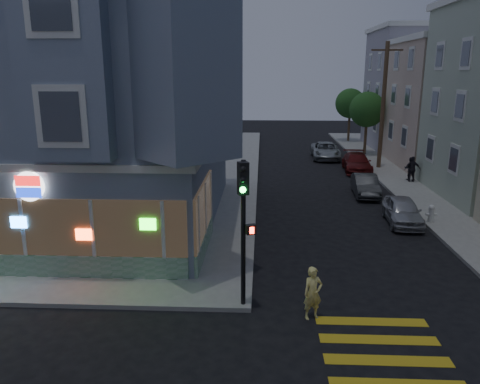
# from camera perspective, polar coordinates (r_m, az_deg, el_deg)

# --- Properties ---
(ground) EXTENTS (120.00, 120.00, 0.00)m
(ground) POSITION_cam_1_polar(r_m,az_deg,el_deg) (13.28, -12.60, -18.08)
(ground) COLOR black
(ground) RESTS_ON ground
(sidewalk_nw) EXTENTS (33.00, 42.00, 0.15)m
(sidewalk_nw) POSITION_cam_1_polar(r_m,az_deg,el_deg) (38.34, -23.31, 2.76)
(sidewalk_nw) COLOR gray
(sidewalk_nw) RESTS_ON ground
(corner_building) EXTENTS (14.60, 14.60, 11.40)m
(corner_building) POSITION_cam_1_polar(r_m,az_deg,el_deg) (23.67, -20.71, 10.52)
(corner_building) COLOR slate
(corner_building) RESTS_ON sidewalk_nw
(row_house_d) EXTENTS (12.00, 8.60, 10.50)m
(row_house_d) POSITION_cam_1_polar(r_m,az_deg,el_deg) (47.64, 23.10, 11.32)
(row_house_d) COLOR gray
(row_house_d) RESTS_ON sidewalk_ne
(utility_pole) EXTENTS (2.20, 0.30, 9.00)m
(utility_pole) POSITION_cam_1_polar(r_m,az_deg,el_deg) (35.91, 17.05, 10.21)
(utility_pole) COLOR #4C3826
(utility_pole) RESTS_ON sidewalk_ne
(street_tree_near) EXTENTS (3.00, 3.00, 5.30)m
(street_tree_near) POSITION_cam_1_polar(r_m,az_deg,el_deg) (41.84, 15.25, 9.66)
(street_tree_near) COLOR #4C3826
(street_tree_near) RESTS_ON sidewalk_ne
(street_tree_far) EXTENTS (3.00, 3.00, 5.30)m
(street_tree_far) POSITION_cam_1_polar(r_m,az_deg,el_deg) (49.67, 13.29, 10.46)
(street_tree_far) COLOR #4C3826
(street_tree_far) RESTS_ON sidewalk_ne
(running_child) EXTENTS (0.68, 0.56, 1.60)m
(running_child) POSITION_cam_1_polar(r_m,az_deg,el_deg) (14.12, 8.87, -12.08)
(running_child) COLOR #FBEA80
(running_child) RESTS_ON ground
(pedestrian_a) EXTENTS (0.86, 0.75, 1.51)m
(pedestrian_a) POSITION_cam_1_polar(r_m,az_deg,el_deg) (32.64, 20.03, 2.69)
(pedestrian_a) COLOR black
(pedestrian_a) RESTS_ON sidewalk_ne
(pedestrian_b) EXTENTS (1.00, 0.51, 1.64)m
(pedestrian_b) POSITION_cam_1_polar(r_m,az_deg,el_deg) (32.18, 20.28, 2.63)
(pedestrian_b) COLOR black
(pedestrian_b) RESTS_ON sidewalk_ne
(parked_car_a) EXTENTS (1.76, 3.82, 1.27)m
(parked_car_a) POSITION_cam_1_polar(r_m,az_deg,el_deg) (23.61, 19.21, -2.18)
(parked_car_a) COLOR #AAACB2
(parked_car_a) RESTS_ON ground
(parked_car_b) EXTENTS (1.53, 3.80, 1.23)m
(parked_car_b) POSITION_cam_1_polar(r_m,az_deg,el_deg) (28.32, 15.04, 0.78)
(parked_car_b) COLOR #343638
(parked_car_b) RESTS_ON ground
(parked_car_c) EXTENTS (2.15, 4.68, 1.33)m
(parked_car_c) POSITION_cam_1_polar(r_m,az_deg,el_deg) (35.05, 14.05, 3.49)
(parked_car_c) COLOR maroon
(parked_car_c) RESTS_ON ground
(parked_car_d) EXTENTS (2.41, 4.95, 1.36)m
(parked_car_d) POSITION_cam_1_polar(r_m,az_deg,el_deg) (39.84, 10.41, 4.98)
(parked_car_d) COLOR #979DA1
(parked_car_d) RESTS_ON ground
(traffic_signal) EXTENTS (0.57, 0.50, 4.49)m
(traffic_signal) POSITION_cam_1_polar(r_m,az_deg,el_deg) (13.52, 0.46, -2.22)
(traffic_signal) COLOR black
(traffic_signal) RESTS_ON sidewalk_nw
(fire_hydrant) EXTENTS (0.49, 0.28, 0.85)m
(fire_hydrant) POSITION_cam_1_polar(r_m,az_deg,el_deg) (23.87, 22.28, -2.38)
(fire_hydrant) COLOR silver
(fire_hydrant) RESTS_ON sidewalk_ne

